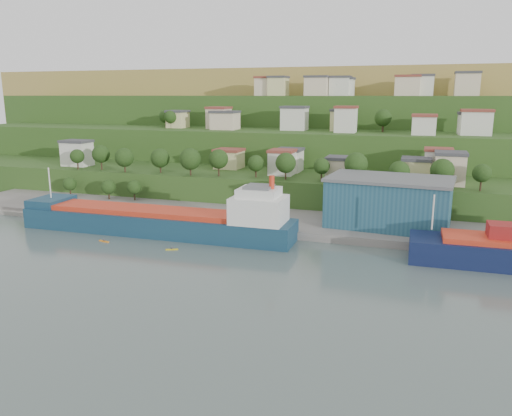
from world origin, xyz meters
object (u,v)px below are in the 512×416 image
at_px(cargo_ship_near, 164,223).
at_px(warehouse, 389,202).
at_px(kayak_orange, 104,241).
at_px(caravan, 55,204).

height_order(cargo_ship_near, warehouse, cargo_ship_near).
height_order(warehouse, kayak_orange, warehouse).
bearing_deg(cargo_ship_near, caravan, 163.88).
xyz_separation_m(cargo_ship_near, caravan, (-44.05, 11.78, -0.41)).
bearing_deg(caravan, kayak_orange, -9.95).
distance_m(cargo_ship_near, caravan, 45.60).
distance_m(warehouse, caravan, 99.54).
relative_size(warehouse, caravan, 5.37).
relative_size(cargo_ship_near, caravan, 12.16).
distance_m(cargo_ship_near, warehouse, 58.61).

